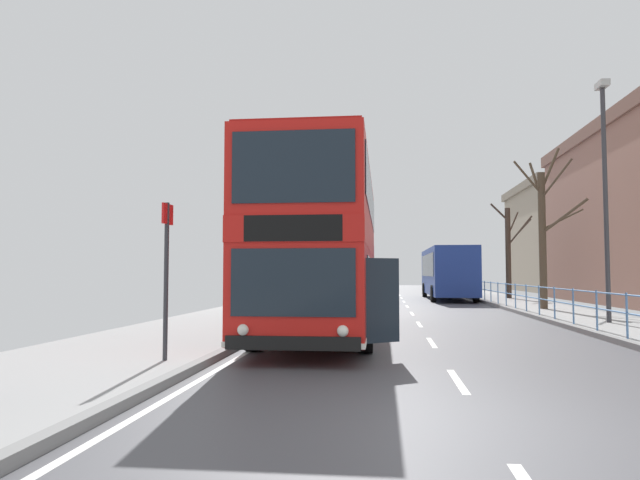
{
  "coord_description": "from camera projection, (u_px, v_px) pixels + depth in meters",
  "views": [
    {
      "loc": [
        -1.1,
        -6.36,
        1.66
      ],
      "look_at": [
        -2.83,
        8.82,
        2.54
      ],
      "focal_mm": 31.83,
      "sensor_mm": 36.0,
      "label": 1
    }
  ],
  "objects": [
    {
      "name": "street_lamp_far_side",
      "position": [
        605.0,
        181.0,
        17.53
      ],
      "size": [
        0.28,
        0.6,
        7.49
      ],
      "color": "#38383D",
      "rests_on": "ground"
    },
    {
      "name": "double_decker_bus_main",
      "position": [
        325.0,
        248.0,
        15.36
      ],
      "size": [
        3.22,
        11.36,
        4.43
      ],
      "color": "red",
      "rests_on": "ground"
    },
    {
      "name": "ground",
      "position": [
        421.0,
        421.0,
        6.17
      ],
      "size": [
        15.8,
        140.0,
        0.2
      ],
      "color": "#4A4A4F"
    },
    {
      "name": "bus_stop_sign_near",
      "position": [
        166.0,
        263.0,
        9.91
      ],
      "size": [
        0.08,
        0.44,
        2.75
      ],
      "color": "#2D2D33",
      "rests_on": "ground"
    },
    {
      "name": "bare_tree_far_02",
      "position": [
        544.0,
        230.0,
        24.07
      ],
      "size": [
        2.9,
        2.73,
        6.97
      ],
      "color": "#4C3D2D",
      "rests_on": "ground"
    },
    {
      "name": "background_bus_far_lane",
      "position": [
        447.0,
        272.0,
        35.4
      ],
      "size": [
        2.63,
        10.72,
        3.14
      ],
      "color": "navy",
      "rests_on": "ground"
    },
    {
      "name": "background_building_00",
      "position": [
        595.0,
        237.0,
        50.58
      ],
      "size": [
        13.34,
        13.7,
        9.61
      ],
      "color": "gray",
      "rests_on": "ground"
    },
    {
      "name": "bare_tree_far_01",
      "position": [
        509.0,
        250.0,
        34.22
      ],
      "size": [
        2.56,
        2.13,
        5.72
      ],
      "color": "#423328",
      "rests_on": "ground"
    },
    {
      "name": "pedestrian_railing_far_kerb",
      "position": [
        526.0,
        293.0,
        22.32
      ],
      "size": [
        0.05,
        29.92,
        1.06
      ],
      "color": "#598CC6",
      "rests_on": "ground"
    }
  ]
}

